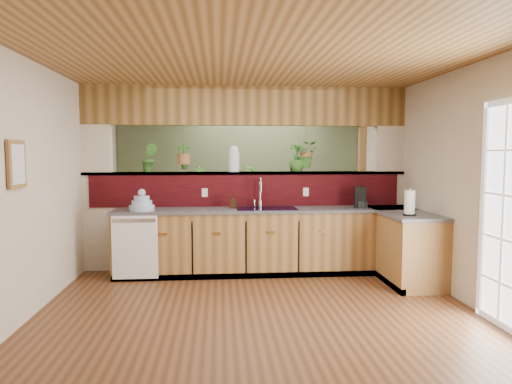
{
  "coord_description": "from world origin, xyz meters",
  "views": [
    {
      "loc": [
        -0.4,
        -5.21,
        1.65
      ],
      "look_at": [
        0.08,
        0.7,
        1.15
      ],
      "focal_mm": 32.0,
      "sensor_mm": 36.0,
      "label": 1
    }
  ],
  "objects": [
    {
      "name": "dish_stack",
      "position": [
        -1.41,
        0.86,
        0.99
      ],
      "size": [
        0.33,
        0.33,
        0.29
      ],
      "color": "#9CB0CA",
      "rests_on": "countertop"
    },
    {
      "name": "hanging_plant_b",
      "position": [
        0.87,
        1.35,
        1.8
      ],
      "size": [
        0.4,
        0.37,
        0.53
      ],
      "color": "brown",
      "rests_on": "header_beam"
    },
    {
      "name": "navy_sink",
      "position": [
        0.25,
        0.98,
        0.82
      ],
      "size": [
        0.82,
        0.5,
        0.18
      ],
      "color": "black",
      "rests_on": "countertop"
    },
    {
      "name": "faucet",
      "position": [
        0.18,
        1.14,
        1.12
      ],
      "size": [
        0.18,
        0.18,
        0.42
      ],
      "color": "#B7B7B2",
      "rests_on": "countertop"
    },
    {
      "name": "ground",
      "position": [
        0.0,
        0.0,
        0.0
      ],
      "size": [
        4.6,
        7.0,
        0.01
      ],
      "primitive_type": "cube",
      "color": "#56311A",
      "rests_on": "ground"
    },
    {
      "name": "pass_through_partition",
      "position": [
        0.03,
        1.35,
        1.19
      ],
      "size": [
        4.6,
        0.21,
        2.6
      ],
      "color": "beige",
      "rests_on": "ground"
    },
    {
      "name": "glass_jar",
      "position": [
        -0.19,
        1.35,
        1.57
      ],
      "size": [
        0.17,
        0.17,
        0.37
      ],
      "color": "silver",
      "rests_on": "pass_through_ledge"
    },
    {
      "name": "framed_print",
      "position": [
        -2.27,
        -0.8,
        1.55
      ],
      "size": [
        0.04,
        0.35,
        0.45
      ],
      "color": "brown",
      "rests_on": "wall_left"
    },
    {
      "name": "ledge_plant_left",
      "position": [
        -1.38,
        1.35,
        1.59
      ],
      "size": [
        0.22,
        0.18,
        0.4
      ],
      "primitive_type": "imported",
      "rotation": [
        0.0,
        0.0,
        -0.01
      ],
      "color": "#2F5F21",
      "rests_on": "pass_through_ledge"
    },
    {
      "name": "sage_backwall",
      "position": [
        0.0,
        3.48,
        1.3
      ],
      "size": [
        4.55,
        0.02,
        2.55
      ],
      "primitive_type": "cube",
      "color": "#566645",
      "rests_on": "ground"
    },
    {
      "name": "shelving_console",
      "position": [
        -0.18,
        3.25,
        0.5
      ],
      "size": [
        1.46,
        0.65,
        0.94
      ],
      "primitive_type": "cube",
      "rotation": [
        0.0,
        0.0,
        -0.2
      ],
      "color": "black",
      "rests_on": "ground"
    },
    {
      "name": "ceiling",
      "position": [
        0.0,
        0.0,
        2.6
      ],
      "size": [
        4.6,
        7.0,
        0.01
      ],
      "primitive_type": "cube",
      "color": "brown",
      "rests_on": "ground"
    },
    {
      "name": "pass_through_ledge",
      "position": [
        0.0,
        1.35,
        1.37
      ],
      "size": [
        4.6,
        0.21,
        0.04
      ],
      "primitive_type": "cube",
      "color": "brown",
      "rests_on": "ground"
    },
    {
      "name": "coffee_maker",
      "position": [
        1.57,
        0.98,
        1.03
      ],
      "size": [
        0.15,
        0.26,
        0.29
      ],
      "rotation": [
        0.0,
        0.0,
        -0.25
      ],
      "color": "black",
      "rests_on": "countertop"
    },
    {
      "name": "wall_right",
      "position": [
        2.3,
        0.0,
        1.3
      ],
      "size": [
        0.02,
        7.0,
        2.6
      ],
      "primitive_type": "cube",
      "color": "beige",
      "rests_on": "ground"
    },
    {
      "name": "shelf_plant_a",
      "position": [
        -0.74,
        3.25,
        1.2
      ],
      "size": [
        0.29,
        0.25,
        0.46
      ],
      "primitive_type": "imported",
      "rotation": [
        0.0,
        0.0,
        0.39
      ],
      "color": "#2F5F21",
      "rests_on": "shelving_console"
    },
    {
      "name": "countertop",
      "position": [
        0.84,
        0.87,
        0.45
      ],
      "size": [
        4.14,
        1.52,
        0.9
      ],
      "color": "brown",
      "rests_on": "ground"
    },
    {
      "name": "dishwasher",
      "position": [
        -1.48,
        0.66,
        0.46
      ],
      "size": [
        0.58,
        0.03,
        0.82
      ],
      "color": "white",
      "rests_on": "ground"
    },
    {
      "name": "wall_front",
      "position": [
        0.0,
        -3.5,
        1.3
      ],
      "size": [
        4.6,
        0.02,
        2.6
      ],
      "primitive_type": "cube",
      "color": "beige",
      "rests_on": "ground"
    },
    {
      "name": "soap_dispenser",
      "position": [
        -0.2,
        1.03,
        0.99
      ],
      "size": [
        0.1,
        0.1,
        0.19
      ],
      "primitive_type": "imported",
      "rotation": [
        0.0,
        0.0,
        -0.15
      ],
      "color": "#341F13",
      "rests_on": "countertop"
    },
    {
      "name": "shelf_plant_b",
      "position": [
        0.18,
        3.25,
        1.2
      ],
      "size": [
        0.34,
        0.34,
        0.46
      ],
      "primitive_type": "imported",
      "rotation": [
        0.0,
        0.0,
        0.4
      ],
      "color": "#2F5F21",
      "rests_on": "shelving_console"
    },
    {
      "name": "wall_back",
      "position": [
        0.0,
        3.5,
        1.3
      ],
      "size": [
        4.6,
        0.02,
        2.6
      ],
      "primitive_type": "cube",
      "color": "beige",
      "rests_on": "ground"
    },
    {
      "name": "ledge_plant_right",
      "position": [
        0.73,
        1.35,
        1.6
      ],
      "size": [
        0.26,
        0.26,
        0.42
      ],
      "primitive_type": "imported",
      "rotation": [
        0.0,
        0.0,
        0.1
      ],
      "color": "#2F5F21",
      "rests_on": "pass_through_ledge"
    },
    {
      "name": "header_beam",
      "position": [
        0.0,
        1.35,
        2.33
      ],
      "size": [
        4.6,
        0.15,
        0.55
      ],
      "primitive_type": "cube",
      "color": "brown",
      "rests_on": "ground"
    },
    {
      "name": "paper_towel",
      "position": [
        1.91,
        0.12,
        1.05
      ],
      "size": [
        0.15,
        0.15,
        0.33
      ],
      "color": "black",
      "rests_on": "countertop"
    },
    {
      "name": "hanging_plant_a",
      "position": [
        -0.89,
        1.35,
        1.73
      ],
      "size": [
        0.22,
        0.17,
        0.55
      ],
      "color": "brown",
      "rests_on": "header_beam"
    },
    {
      "name": "floor_plant",
      "position": [
        1.08,
        2.3,
        0.41
      ],
      "size": [
        0.75,
        0.65,
        0.82
      ],
      "primitive_type": "imported",
      "rotation": [
        0.0,
        0.0,
        0.01
      ],
      "color": "#2F5F21",
      "rests_on": "ground"
    },
    {
      "name": "wall_left",
      "position": [
        -2.3,
        0.0,
        1.3
      ],
      "size": [
        0.02,
        7.0,
        2.6
      ],
      "primitive_type": "cube",
      "color": "beige",
      "rests_on": "ground"
    }
  ]
}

